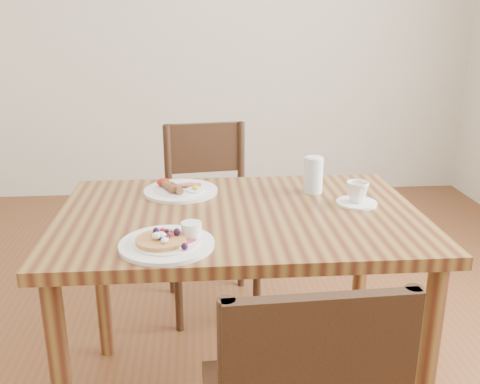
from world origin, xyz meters
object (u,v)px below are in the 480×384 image
Objects in this scene: dining_table at (240,239)px; teacup_saucer at (357,195)px; chair_far at (209,209)px; pancake_plate at (168,241)px; breakfast_plate at (180,190)px; water_glass at (313,175)px.

teacup_saucer reaches higher than dining_table.
teacup_saucer is at bearing 6.67° from dining_table.
teacup_saucer is (0.49, -0.70, 0.29)m from chair_far.
pancake_plate is (-0.22, -0.26, 0.11)m from dining_table.
pancake_plate is at bearing -92.20° from breakfast_plate.
breakfast_plate is at bearing 164.17° from teacup_saucer.
chair_far is 3.26× the size of pancake_plate.
dining_table is 0.43m from teacup_saucer.
pancake_plate is 0.68m from water_glass.
water_glass is at bearing -3.77° from breakfast_plate.
teacup_saucer is (0.41, 0.05, 0.13)m from dining_table.
pancake_plate is 0.70m from teacup_saucer.
chair_far is at bearing 123.84° from water_glass.
breakfast_plate is at bearing 176.23° from water_glass.
water_glass is at bearing 33.66° from dining_table.
dining_table is at bearing -47.21° from breakfast_plate.
teacup_saucer is at bearing -48.85° from water_glass.
chair_far reaches higher than breakfast_plate.
breakfast_plate is at bearing 132.79° from dining_table.
pancake_plate is 1.93× the size of teacup_saucer.
teacup_saucer is at bearing -15.83° from breakfast_plate.
breakfast_plate is 2.06× the size of water_glass.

